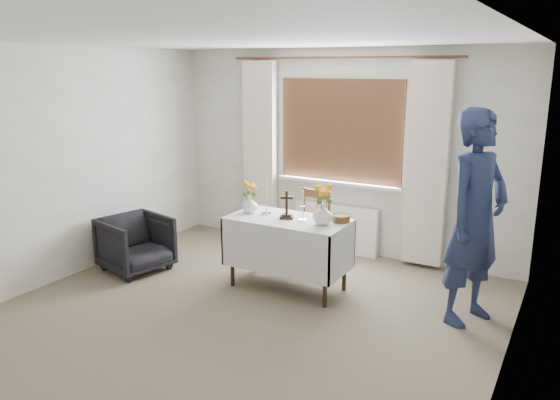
# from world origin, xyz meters

# --- Properties ---
(ground) EXTENTS (5.00, 5.00, 0.00)m
(ground) POSITION_xyz_m (0.00, 0.00, 0.00)
(ground) COLOR #7C7155
(ground) RESTS_ON ground
(altar_table) EXTENTS (1.24, 0.64, 0.76)m
(altar_table) POSITION_xyz_m (0.05, 1.08, 0.38)
(altar_table) COLOR silver
(altar_table) RESTS_ON ground
(wooden_chair) EXTENTS (0.46, 0.46, 0.88)m
(wooden_chair) POSITION_xyz_m (-0.08, 1.81, 0.44)
(wooden_chair) COLOR #592E1E
(wooden_chair) RESTS_ON ground
(armchair) EXTENTS (0.84, 0.82, 0.63)m
(armchair) POSITION_xyz_m (-1.71, 0.68, 0.32)
(armchair) COLOR black
(armchair) RESTS_ON ground
(person) EXTENTS (0.72, 0.84, 1.94)m
(person) POSITION_xyz_m (1.84, 1.26, 0.97)
(person) COLOR navy
(person) RESTS_ON ground
(radiator) EXTENTS (1.10, 0.10, 0.60)m
(radiator) POSITION_xyz_m (0.00, 2.42, 0.30)
(radiator) COLOR white
(radiator) RESTS_ON ground
(wooden_cross) EXTENTS (0.16, 0.15, 0.29)m
(wooden_cross) POSITION_xyz_m (0.03, 1.07, 0.91)
(wooden_cross) COLOR black
(wooden_cross) RESTS_ON altar_table
(candlestick_left) EXTENTS (0.12, 0.12, 0.39)m
(candlestick_left) POSITION_xyz_m (-0.23, 1.11, 0.96)
(candlestick_left) COLOR silver
(candlestick_left) RESTS_ON altar_table
(candlestick_right) EXTENTS (0.10, 0.10, 0.31)m
(candlestick_right) POSITION_xyz_m (0.21, 1.09, 0.92)
(candlestick_right) COLOR silver
(candlestick_right) RESTS_ON altar_table
(flower_vase_left) EXTENTS (0.20, 0.20, 0.18)m
(flower_vase_left) POSITION_xyz_m (-0.43, 1.09, 0.85)
(flower_vase_left) COLOR silver
(flower_vase_left) RESTS_ON altar_table
(flower_vase_right) EXTENTS (0.26, 0.26, 0.21)m
(flower_vase_right) POSITION_xyz_m (0.44, 1.06, 0.87)
(flower_vase_right) COLOR silver
(flower_vase_right) RESTS_ON altar_table
(wicker_basket) EXTENTS (0.21, 0.21, 0.07)m
(wicker_basket) POSITION_xyz_m (0.56, 1.24, 0.80)
(wicker_basket) COLOR brown
(wicker_basket) RESTS_ON altar_table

